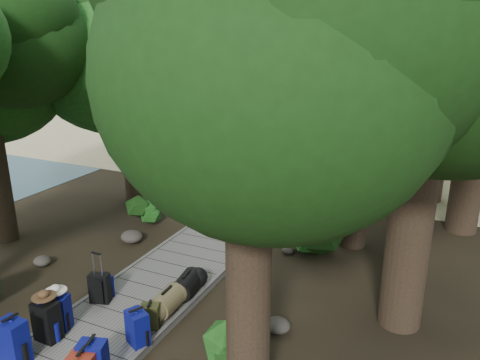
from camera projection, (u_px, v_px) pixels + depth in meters
The scene contains 43 objects.
ground at pixel (192, 261), 10.79m from camera, with size 120.00×120.00×0.00m, color #322819.
sand_beach at pixel (348, 131), 24.59m from camera, with size 40.00×22.00×0.02m, color beige.
water_bay at pixel (39, 85), 45.25m from camera, with size 50.00×60.00×0.02m, color #274951.
distant_hill at pixel (124, 67), 68.32m from camera, with size 32.00×16.00×12.00m, color black.
boardwalk at pixel (213, 242), 11.63m from camera, with size 2.00×12.00×0.12m, color slate.
backpack_left_a at pixel (14, 339), 7.24m from camera, with size 0.43×0.30×0.80m, color #0A0C7D, non-canonical shape.
backpack_left_b at pixel (47, 319), 7.77m from camera, with size 0.42×0.30×0.77m, color black, non-canonical shape.
backpack_left_c at pixel (58, 310), 8.07m from camera, with size 0.38×0.27×0.70m, color #0A0C7D, non-canonical shape.
backpack_left_d at pixel (104, 285), 9.07m from camera, with size 0.32×0.23×0.50m, color #0A0C7D, non-canonical shape.
backpack_right_b at pixel (93, 360), 6.85m from camera, with size 0.40×0.28×0.72m, color #0A0C7D, non-canonical shape.
backpack_right_c at pixel (137, 326), 7.68m from camera, with size 0.38×0.27×0.66m, color #0A0C7D, non-canonical shape.
backpack_right_d at pixel (150, 315), 8.12m from camera, with size 0.32×0.23×0.49m, color #3A3B18, non-canonical shape.
duffel_right_khaki at pixel (167, 301), 8.58m from camera, with size 0.43×0.65×0.43m, color brown, non-canonical shape.
duffel_right_black at pixel (187, 284), 9.15m from camera, with size 0.43×0.68×0.43m, color black, non-canonical shape.
suitcase_on_boardwalk at pixel (100, 288), 8.88m from camera, with size 0.38×0.21×0.58m, color black, non-canonical shape.
lone_suitcase_on_sand at pixel (309, 164), 17.48m from camera, with size 0.38×0.22×0.59m, color black, non-canonical shape.
hat_brown at pixel (44, 294), 7.70m from camera, with size 0.40×0.40×0.12m, color #51351E, non-canonical shape.
hat_white at pixel (55, 288), 7.98m from camera, with size 0.39×0.39×0.13m, color silver, non-canonical shape.
kayak at pixel (256, 148), 20.27m from camera, with size 0.75×3.44×0.34m, color red.
sun_lounger at pixel (417, 160), 18.13m from camera, with size 0.54×1.67×0.54m, color silver, non-canonical shape.
tree_right_a at pixel (250, 98), 5.42m from camera, with size 5.20×5.20×8.67m, color black, non-canonical shape.
tree_right_b at pixel (436, 13), 6.90m from camera, with size 5.96×5.96×10.65m, color black, non-canonical shape.
tree_right_c at pixel (367, 49), 10.21m from camera, with size 5.43×5.43×9.39m, color black, non-canonical shape.
tree_right_e at pixel (450, 54), 13.25m from camera, with size 4.93×4.93×8.87m, color black, non-canonical shape.
tree_left_c at pixel (126, 68), 13.60m from camera, with size 4.62×4.62×8.04m, color black, non-canonical shape.
tree_back_a at pixel (319, 43), 23.59m from camera, with size 5.17×5.17×8.95m, color black, non-canonical shape.
tree_back_b at pixel (386, 26), 22.88m from camera, with size 5.90×5.90×10.53m, color black, non-canonical shape.
tree_back_c at pixel (468, 56), 20.50m from camera, with size 4.45×4.45×8.00m, color black, non-canonical shape.
tree_back_d at pixel (240, 46), 24.42m from camera, with size 5.15×5.15×8.59m, color black, non-canonical shape.
palm_right_a at pixel (373, 67), 13.17m from camera, with size 4.79×4.79×8.17m, color #184513, non-canonical shape.
palm_right_b at pixel (455, 63), 17.47m from camera, with size 4.03×4.03×7.79m, color #184513, non-canonical shape.
palm_right_c at pixel (381, 79), 19.41m from camera, with size 3.97×3.97×6.31m, color #184513, non-canonical shape.
palm_left_a at pixel (178, 77), 17.54m from camera, with size 4.27×4.27×6.79m, color #184513, non-canonical shape.
rock_left_b at pixel (42, 261), 10.56m from camera, with size 0.40×0.36×0.22m, color #4C473F, non-canonical shape.
rock_left_c at pixel (132, 237), 11.70m from camera, with size 0.56×0.50×0.31m, color #4C473F, non-canonical shape.
rock_left_d at pixel (191, 203), 14.23m from camera, with size 0.27×0.24×0.15m, color #4C473F, non-canonical shape.
rock_right_b at pixel (278, 325), 8.24m from camera, with size 0.46×0.41×0.25m, color #4C473F, non-canonical shape.
rock_right_c at pixel (288, 250), 11.14m from camera, with size 0.29×0.26×0.16m, color #4C473F, non-canonical shape.
shrub_left_b at pixel (148, 211), 12.86m from camera, with size 0.77×0.77×0.70m, color #164514, non-canonical shape.
shrub_left_c at pixel (181, 170), 15.73m from camera, with size 1.35×1.35×1.21m, color #164514, non-canonical shape.
shrub_right_a at pixel (227, 347), 7.27m from camera, with size 0.87×0.87×0.78m, color #164514, non-canonical shape.
shrub_right_b at pixel (315, 229), 11.09m from camera, with size 1.27×1.27×1.15m, color #164514, non-canonical shape.
shrub_right_c at pixel (327, 193), 14.28m from camera, with size 0.77×0.77×0.70m, color #164514, non-canonical shape.
Camera 1 is at (5.11, -8.32, 5.09)m, focal length 35.00 mm.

